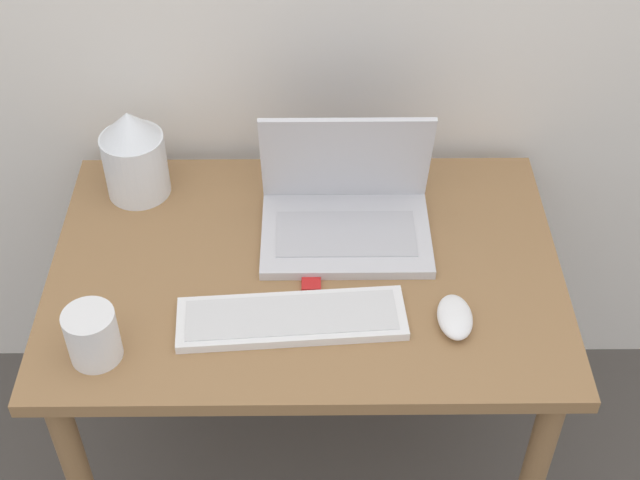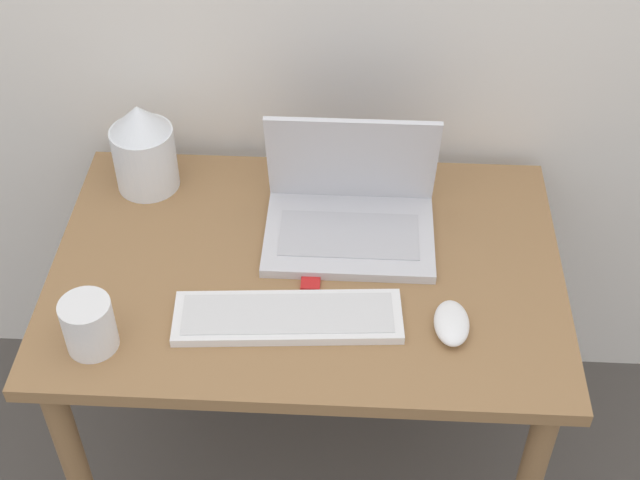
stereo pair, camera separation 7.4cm
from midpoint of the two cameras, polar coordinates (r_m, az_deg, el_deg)
The scene contains 7 objects.
desk at distance 1.83m, azimuth 0.33°, elevation -3.91°, with size 1.01×0.68×0.72m.
laptop at distance 1.80m, azimuth 3.11°, elevation 1.99°, with size 0.34×0.25×0.26m.
keyboard at distance 1.65m, azimuth -0.78°, elevation -4.98°, with size 0.43×0.15×0.02m.
mouse at distance 1.65m, azimuth 9.70°, elevation -5.29°, with size 0.06×0.11×0.03m.
vase at distance 1.91m, azimuth -10.16°, elevation 5.83°, with size 0.13×0.13×0.20m.
mp3_player at distance 1.72m, azimuth 0.65°, elevation -2.46°, with size 0.04×0.07×0.01m.
mug at distance 1.62m, azimuth -13.32°, elevation -5.35°, with size 0.09×0.09×0.10m.
Camera 2 is at (0.09, -0.91, 1.95)m, focal length 50.00 mm.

